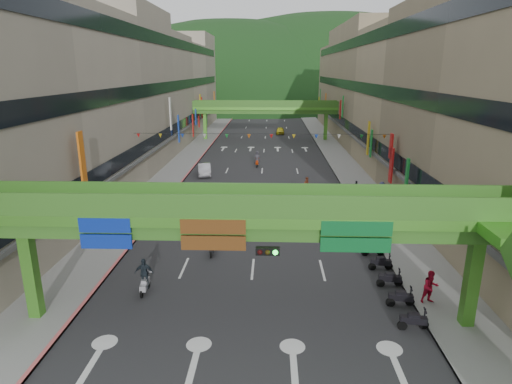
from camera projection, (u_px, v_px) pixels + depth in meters
name	position (u px, v px, depth m)	size (l,w,h in m)	color
road_slab	(264.00, 156.00, 64.24)	(18.00, 140.00, 0.02)	#28282B
sidewalk_left	(191.00, 155.00, 64.60)	(4.00, 140.00, 0.15)	gray
sidewalk_right	(337.00, 156.00, 63.85)	(4.00, 140.00, 0.15)	gray
curb_left	(203.00, 155.00, 64.53)	(0.20, 140.00, 0.18)	#CC5959
curb_right	(324.00, 156.00, 63.91)	(0.20, 140.00, 0.18)	gray
building_row_left	(134.00, 91.00, 62.28)	(12.80, 95.00, 19.00)	#9E937F
building_row_right	(396.00, 91.00, 60.99)	(12.80, 95.00, 19.00)	gray
overpass_near	(266.00, 232.00, 19.92)	(28.00, 12.27, 7.10)	#4C9E2D
overpass_far	(265.00, 110.00, 77.16)	(28.00, 2.20, 7.10)	#4C9E2D
hill_left	(231.00, 102.00, 170.41)	(168.00, 140.00, 112.00)	#1C4419
hill_right	(326.00, 99.00, 188.26)	(208.00, 176.00, 128.00)	#1C4419
bunting_string	(260.00, 136.00, 43.39)	(26.00, 0.36, 0.47)	black
scooter_rider_near	(212.00, 241.00, 29.66)	(0.67, 1.60, 2.12)	black
scooter_rider_mid	(307.00, 187.00, 43.20)	(0.93, 1.59, 2.06)	black
scooter_rider_left	(144.00, 276.00, 24.52)	(1.09, 1.60, 2.16)	#94939C
scooter_rider_far	(257.00, 159.00, 56.74)	(0.86, 1.60, 2.11)	maroon
parked_scooter_row	(390.00, 279.00, 25.40)	(1.60, 9.40, 1.08)	black
car_silver	(205.00, 170.00, 52.27)	(1.49, 4.26, 1.40)	#B5B2BB
car_yellow	(280.00, 131.00, 85.52)	(1.57, 3.91, 1.33)	gold
pedestrian_red	(430.00, 289.00, 23.31)	(0.91, 0.71, 1.87)	#B20D25
pedestrian_dark	(356.00, 189.00, 43.50)	(0.88, 0.37, 1.50)	black
pedestrian_blue	(381.00, 191.00, 42.68)	(0.75, 0.48, 1.61)	navy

